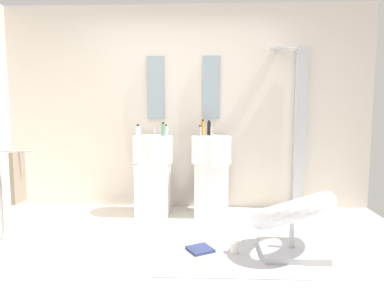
% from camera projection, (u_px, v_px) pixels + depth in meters
% --- Properties ---
extents(ground_plane, '(4.80, 3.60, 0.04)m').
position_uv_depth(ground_plane, '(173.00, 260.00, 3.12)').
color(ground_plane, silver).
extents(rear_partition, '(4.80, 0.10, 2.60)m').
position_uv_depth(rear_partition, '(184.00, 108.00, 4.62)').
color(rear_partition, beige).
rests_on(rear_partition, ground_plane).
extents(pedestal_sink_left, '(0.48, 0.48, 1.07)m').
position_uv_depth(pedestal_sink_left, '(153.00, 172.00, 4.34)').
color(pedestal_sink_left, white).
rests_on(pedestal_sink_left, ground_plane).
extents(pedestal_sink_right, '(0.48, 0.48, 1.07)m').
position_uv_depth(pedestal_sink_right, '(211.00, 172.00, 4.31)').
color(pedestal_sink_right, white).
rests_on(pedestal_sink_right, ground_plane).
extents(vanity_mirror_left, '(0.22, 0.03, 0.79)m').
position_uv_depth(vanity_mirror_left, '(156.00, 88.00, 4.53)').
color(vanity_mirror_left, '#8C9EA8').
extents(vanity_mirror_right, '(0.22, 0.03, 0.79)m').
position_uv_depth(vanity_mirror_right, '(211.00, 88.00, 4.51)').
color(vanity_mirror_right, '#8C9EA8').
extents(shower_column, '(0.49, 0.24, 2.05)m').
position_uv_depth(shower_column, '(299.00, 126.00, 4.46)').
color(shower_column, '#B7BABF').
rests_on(shower_column, ground_plane).
extents(lounge_chair, '(1.10, 1.10, 0.65)m').
position_uv_depth(lounge_chair, '(292.00, 216.00, 3.17)').
color(lounge_chair, '#B7BABF').
rests_on(lounge_chair, ground_plane).
extents(towel_rack, '(0.37, 0.22, 0.95)m').
position_uv_depth(towel_rack, '(15.00, 179.00, 3.41)').
color(towel_rack, '#B7BABF').
rests_on(towel_rack, ground_plane).
extents(area_rug, '(1.24, 0.81, 0.01)m').
position_uv_depth(area_rug, '(227.00, 256.00, 3.14)').
color(area_rug, '#B2B2B7').
rests_on(area_rug, ground_plane).
extents(magazine_navy, '(0.28, 0.28, 0.02)m').
position_uv_depth(magazine_navy, '(200.00, 249.00, 3.25)').
color(magazine_navy, navy).
rests_on(magazine_navy, area_rug).
extents(coffee_mug, '(0.08, 0.08, 0.10)m').
position_uv_depth(coffee_mug, '(234.00, 247.00, 3.19)').
color(coffee_mug, white).
rests_on(coffee_mug, area_rug).
extents(soap_bottle_white, '(0.04, 0.04, 0.14)m').
position_uv_depth(soap_bottle_white, '(166.00, 130.00, 4.37)').
color(soap_bottle_white, white).
rests_on(soap_bottle_white, pedestal_sink_left).
extents(soap_bottle_black, '(0.04, 0.04, 0.19)m').
position_uv_depth(soap_bottle_black, '(209.00, 128.00, 4.40)').
color(soap_bottle_black, black).
rests_on(soap_bottle_black, pedestal_sink_right).
extents(soap_bottle_clear, '(0.06, 0.06, 0.14)m').
position_uv_depth(soap_bottle_clear, '(138.00, 131.00, 4.26)').
color(soap_bottle_clear, silver).
rests_on(soap_bottle_clear, pedestal_sink_left).
extents(soap_bottle_amber, '(0.05, 0.05, 0.20)m').
position_uv_depth(soap_bottle_amber, '(203.00, 128.00, 4.36)').
color(soap_bottle_amber, '#C68C38').
rests_on(soap_bottle_amber, pedestal_sink_right).
extents(soap_bottle_green, '(0.05, 0.05, 0.17)m').
position_uv_depth(soap_bottle_green, '(163.00, 129.00, 4.33)').
color(soap_bottle_green, '#59996B').
rests_on(soap_bottle_green, pedestal_sink_left).
extents(soap_bottle_grey, '(0.04, 0.04, 0.13)m').
position_uv_depth(soap_bottle_grey, '(200.00, 131.00, 4.32)').
color(soap_bottle_grey, '#99999E').
rests_on(soap_bottle_grey, pedestal_sink_right).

